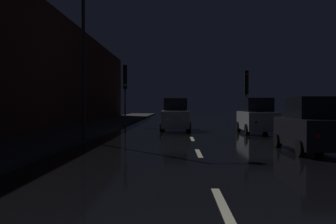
{
  "coord_description": "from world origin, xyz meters",
  "views": [
    {
      "loc": [
        -0.77,
        -3.17,
        1.68
      ],
      "look_at": [
        -1.18,
        13.94,
        1.37
      ],
      "focal_mm": 38.87,
      "sensor_mm": 36.0,
      "label": 1
    }
  ],
  "objects_px": {
    "traffic_light_far_right": "(246,86)",
    "car_parked_right_far": "(257,117)",
    "traffic_light_far_left": "(125,82)",
    "car_parked_right_near": "(311,127)",
    "car_approaching_headlights": "(175,116)",
    "streetlamp_overhead": "(92,23)"
  },
  "relations": [
    {
      "from": "traffic_light_far_right",
      "to": "car_parked_right_far",
      "type": "height_order",
      "value": "traffic_light_far_right"
    },
    {
      "from": "traffic_light_far_left",
      "to": "car_parked_right_near",
      "type": "xyz_separation_m",
      "value": [
        8.96,
        -15.55,
        -2.65
      ]
    },
    {
      "from": "traffic_light_far_right",
      "to": "car_parked_right_far",
      "type": "relative_size",
      "value": 1.07
    },
    {
      "from": "traffic_light_far_right",
      "to": "traffic_light_far_left",
      "type": "height_order",
      "value": "traffic_light_far_left"
    },
    {
      "from": "traffic_light_far_right",
      "to": "car_approaching_headlights",
      "type": "bearing_deg",
      "value": -47.11
    },
    {
      "from": "car_parked_right_far",
      "to": "car_parked_right_near",
      "type": "bearing_deg",
      "value": -180.0
    },
    {
      "from": "streetlamp_overhead",
      "to": "traffic_light_far_left",
      "type": "bearing_deg",
      "value": 90.98
    },
    {
      "from": "car_parked_right_far",
      "to": "car_parked_right_near",
      "type": "xyz_separation_m",
      "value": [
        0.0,
        -8.85,
        -0.06
      ]
    },
    {
      "from": "car_parked_right_far",
      "to": "car_parked_right_near",
      "type": "distance_m",
      "value": 8.85
    },
    {
      "from": "traffic_light_far_right",
      "to": "streetlamp_overhead",
      "type": "relative_size",
      "value": 0.53
    },
    {
      "from": "car_approaching_headlights",
      "to": "car_parked_right_near",
      "type": "bearing_deg",
      "value": 23.51
    },
    {
      "from": "traffic_light_far_left",
      "to": "streetlamp_overhead",
      "type": "xyz_separation_m",
      "value": [
        0.21,
        -12.09,
        1.94
      ]
    },
    {
      "from": "traffic_light_far_left",
      "to": "car_parked_right_near",
      "type": "distance_m",
      "value": 18.14
    },
    {
      "from": "traffic_light_far_right",
      "to": "traffic_light_far_left",
      "type": "distance_m",
      "value": 9.81
    },
    {
      "from": "traffic_light_far_left",
      "to": "car_parked_right_far",
      "type": "bearing_deg",
      "value": 45.08
    },
    {
      "from": "traffic_light_far_right",
      "to": "car_parked_right_near",
      "type": "relative_size",
      "value": 1.14
    },
    {
      "from": "traffic_light_far_right",
      "to": "car_approaching_headlights",
      "type": "distance_m",
      "value": 7.99
    },
    {
      "from": "car_approaching_headlights",
      "to": "car_parked_right_far",
      "type": "distance_m",
      "value": 5.54
    },
    {
      "from": "traffic_light_far_right",
      "to": "car_parked_right_far",
      "type": "bearing_deg",
      "value": -4.64
    },
    {
      "from": "traffic_light_far_right",
      "to": "car_parked_right_near",
      "type": "distance_m",
      "value": 16.63
    },
    {
      "from": "streetlamp_overhead",
      "to": "car_parked_right_far",
      "type": "bearing_deg",
      "value": 31.63
    },
    {
      "from": "traffic_light_far_left",
      "to": "car_parked_right_far",
      "type": "distance_m",
      "value": 11.48
    }
  ]
}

